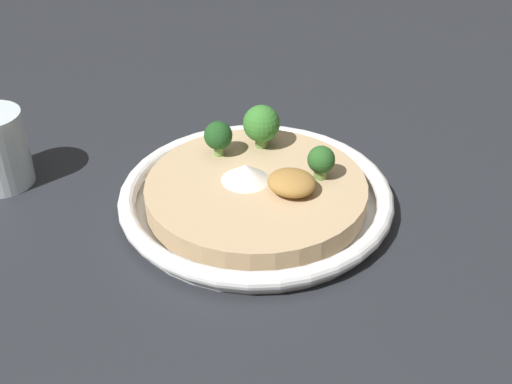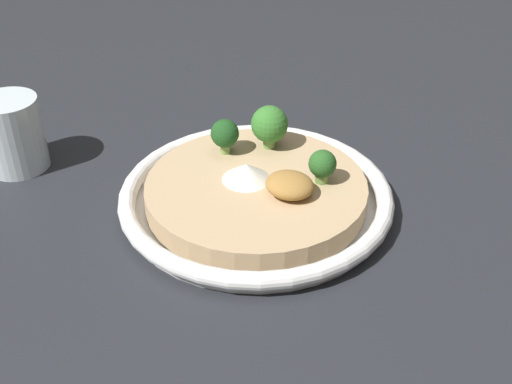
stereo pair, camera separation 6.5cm
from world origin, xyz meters
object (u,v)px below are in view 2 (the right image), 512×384
(broccoli_right, at_px, (322,165))
(broccoli_back_left, at_px, (270,125))
(broccoli_left, at_px, (225,134))
(drinking_glass, at_px, (13,134))
(risotto_bowl, at_px, (256,195))

(broccoli_right, xyz_separation_m, broccoli_back_left, (-0.08, 0.03, 0.01))
(broccoli_left, distance_m, drinking_glass, 0.24)
(risotto_bowl, height_order, broccoli_left, broccoli_left)
(broccoli_right, bearing_deg, broccoli_left, -177.94)
(broccoli_back_left, distance_m, drinking_glass, 0.28)
(risotto_bowl, bearing_deg, broccoli_left, 151.62)
(risotto_bowl, xyz_separation_m, broccoli_left, (-0.06, 0.03, 0.04))
(risotto_bowl, bearing_deg, broccoli_right, 33.28)
(risotto_bowl, relative_size, broccoli_right, 7.86)
(drinking_glass, bearing_deg, broccoli_back_left, 30.43)
(broccoli_left, height_order, drinking_glass, drinking_glass)
(broccoli_back_left, relative_size, drinking_glass, 0.58)
(risotto_bowl, relative_size, broccoli_left, 7.16)
(broccoli_back_left, bearing_deg, drinking_glass, -149.57)
(broccoli_right, bearing_deg, risotto_bowl, -146.72)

